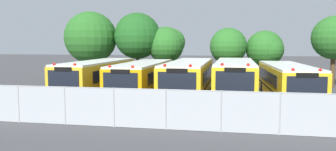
# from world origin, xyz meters

# --- Properties ---
(ground_plane) EXTENTS (160.00, 160.00, 0.00)m
(ground_plane) POSITION_xyz_m (0.00, 0.00, 0.00)
(ground_plane) COLOR #424244
(school_bus_0) EXTENTS (2.61, 9.86, 2.71)m
(school_bus_0) POSITION_xyz_m (-6.49, -0.24, 1.43)
(school_bus_0) COLOR yellow
(school_bus_0) RESTS_ON ground_plane
(school_bus_1) EXTENTS (2.56, 10.03, 2.63)m
(school_bus_1) POSITION_xyz_m (-3.17, -0.07, 1.38)
(school_bus_1) COLOR #EAA80C
(school_bus_1) RESTS_ON ground_plane
(school_bus_2) EXTENTS (2.74, 10.72, 2.73)m
(school_bus_2) POSITION_xyz_m (0.07, 0.20, 1.44)
(school_bus_2) COLOR yellow
(school_bus_2) RESTS_ON ground_plane
(school_bus_3) EXTENTS (2.73, 9.87, 2.80)m
(school_bus_3) POSITION_xyz_m (3.17, -0.00, 1.47)
(school_bus_3) COLOR yellow
(school_bus_3) RESTS_ON ground_plane
(school_bus_4) EXTENTS (2.74, 10.03, 2.57)m
(school_bus_4) POSITION_xyz_m (6.54, 0.18, 1.35)
(school_bus_4) COLOR yellow
(school_bus_4) RESTS_ON ground_plane
(tree_0) EXTENTS (5.00, 5.00, 6.89)m
(tree_0) POSITION_xyz_m (-10.41, 7.44, 4.37)
(tree_0) COLOR #4C3823
(tree_0) RESTS_ON ground_plane
(tree_1) EXTENTS (4.38, 4.38, 6.73)m
(tree_1) POSITION_xyz_m (-5.92, 7.84, 4.65)
(tree_1) COLOR #4C3823
(tree_1) RESTS_ON ground_plane
(tree_2) EXTENTS (3.55, 3.45, 5.41)m
(tree_2) POSITION_xyz_m (-2.95, 8.18, 3.74)
(tree_2) COLOR #4C3823
(tree_2) RESTS_ON ground_plane
(tree_3) EXTENTS (3.34, 3.34, 5.25)m
(tree_3) POSITION_xyz_m (2.63, 7.89, 3.64)
(tree_3) COLOR #4C3823
(tree_3) RESTS_ON ground_plane
(tree_4) EXTENTS (3.36, 3.36, 5.00)m
(tree_4) POSITION_xyz_m (6.10, 8.45, 3.29)
(tree_4) COLOR #4C3823
(tree_4) RESTS_ON ground_plane
(tree_5) EXTENTS (3.77, 3.77, 6.21)m
(tree_5) POSITION_xyz_m (11.84, 8.11, 4.39)
(tree_5) COLOR #4C3823
(tree_5) RESTS_ON ground_plane
(chainlink_fence) EXTENTS (19.42, 0.07, 1.83)m
(chainlink_fence) POSITION_xyz_m (0.01, -8.22, 0.95)
(chainlink_fence) COLOR #9EA0A3
(chainlink_fence) RESTS_ON ground_plane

